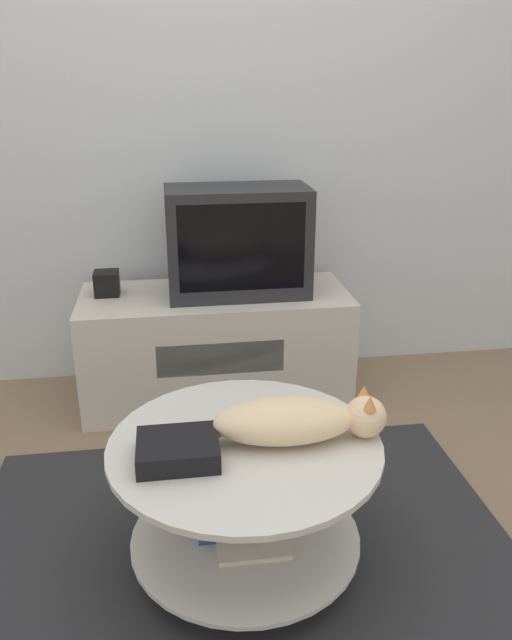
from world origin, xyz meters
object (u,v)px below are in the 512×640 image
object	(u,v)px
speaker	(107,283)
cat	(296,420)
tv	(238,241)
dvd_box	(178,450)

from	to	relation	value
speaker	cat	world-z (taller)	speaker
speaker	cat	distance (m)	1.25
speaker	tv	bearing A→B (deg)	-5.64
dvd_box	cat	distance (m)	0.32
speaker	cat	xyz separation A→B (m)	(0.57, -1.11, -0.06)
tv	dvd_box	bearing A→B (deg)	-104.55
tv	speaker	size ratio (longest dim) A/B	5.75
dvd_box	cat	world-z (taller)	cat
tv	speaker	bearing A→B (deg)	174.36
tv	cat	world-z (taller)	tv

